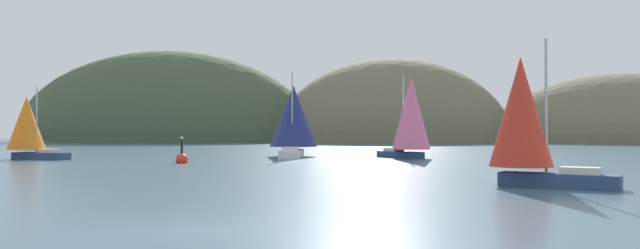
{
  "coord_description": "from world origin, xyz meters",
  "views": [
    {
      "loc": [
        6.13,
        -16.72,
        2.94
      ],
      "look_at": [
        0.0,
        31.29,
        3.42
      ],
      "focal_mm": 33.42,
      "sensor_mm": 36.0,
      "label": 1
    }
  ],
  "objects": [
    {
      "name": "sailboat_pink_spinnaker",
      "position": [
        7.64,
        46.15,
        4.5
      ],
      "size": [
        6.52,
        7.19,
        8.82
      ],
      "color": "navy",
      "rests_on": "ground_plane"
    },
    {
      "name": "sailboat_scarlet_sail",
      "position": [
        12.85,
        15.68,
        3.6
      ],
      "size": [
        6.81,
        4.77,
        7.71
      ],
      "color": "navy",
      "rests_on": "ground_plane"
    },
    {
      "name": "channel_buoy",
      "position": [
        -13.01,
        34.83,
        0.37
      ],
      "size": [
        1.1,
        1.1,
        2.64
      ],
      "color": "red",
      "rests_on": "ground_plane"
    },
    {
      "name": "headland_center",
      "position": [
        5.0,
        135.0,
        0.0
      ],
      "size": [
        59.34,
        44.0,
        42.12
      ],
      "primitive_type": "ellipsoid",
      "color": "#6B664C",
      "rests_on": "ground_plane"
    },
    {
      "name": "headland_right",
      "position": [
        60.0,
        135.0,
        0.0
      ],
      "size": [
        63.42,
        44.0,
        33.35
      ],
      "primitive_type": "ellipsoid",
      "color": "#6B664C",
      "rests_on": "ground_plane"
    },
    {
      "name": "sailboat_orange_sail",
      "position": [
        -31.24,
        39.86,
        3.37
      ],
      "size": [
        7.15,
        4.36,
        7.46
      ],
      "color": "navy",
      "rests_on": "ground_plane"
    },
    {
      "name": "ground_plane",
      "position": [
        0.0,
        0.0,
        0.0
      ],
      "size": [
        360.0,
        360.0,
        0.0
      ],
      "primitive_type": "plane",
      "color": "#426075"
    },
    {
      "name": "headland_left",
      "position": [
        -55.0,
        135.0,
        0.0
      ],
      "size": [
        81.73,
        44.0,
        48.0
      ],
      "primitive_type": "ellipsoid",
      "color": "#425138",
      "rests_on": "ground_plane"
    },
    {
      "name": "sailboat_navy_sail",
      "position": [
        -5.39,
        49.63,
        4.31
      ],
      "size": [
        5.82,
        8.99,
        9.43
      ],
      "color": "white",
      "rests_on": "ground_plane"
    }
  ]
}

